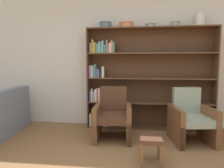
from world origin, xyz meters
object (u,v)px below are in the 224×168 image
vase_tall (200,20)px  footstool (151,143)px  bowl_sage (106,25)px  bowl_terracotta (175,24)px  bowl_copper (126,25)px  armchair_cushioned (191,119)px  armchair_leather (113,116)px  bookshelf (139,80)px  bowl_slate (151,25)px

vase_tall → footstool: vase_tall is taller
bowl_sage → bowl_terracotta: 1.37m
bowl_terracotta → footstool: bowl_terracotta is taller
bowl_sage → bowl_copper: size_ratio=0.90×
armchair_cushioned → bowl_sage: bearing=-29.9°
bowl_sage → armchair_leather: size_ratio=0.28×
bowl_sage → vase_tall: 1.83m
bookshelf → bowl_copper: bearing=-174.0°
footstool → bowl_slate: bearing=87.3°
vase_tall → bowl_terracotta: bearing=180.0°
bookshelf → bowl_terracotta: (0.68, -0.03, 1.10)m
armchair_leather → bowl_slate: bearing=-139.8°
bowl_sage → bowl_copper: bowl_sage is taller
bowl_sage → armchair_cushioned: bearing=-21.9°
armchair_leather → armchair_cushioned: same height
bowl_slate → footstool: size_ratio=0.58×
vase_tall → armchair_cushioned: 1.90m
bowl_terracotta → armchair_leather: bowl_terracotta is taller
bowl_slate → armchair_leather: bowl_slate is taller
armchair_cushioned → footstool: size_ratio=2.52×
bowl_copper → bowl_terracotta: (0.95, 0.00, -0.00)m
bowl_copper → armchair_leather: size_ratio=0.32×
bowl_terracotta → bowl_sage: bearing=180.0°
footstool → armchair_cushioned: bearing=49.1°
vase_tall → bowl_copper: bearing=180.0°
bowl_terracotta → armchair_leather: (-1.15, -0.63, -1.71)m
bowl_sage → bowl_slate: (0.90, -0.00, -0.02)m
bowl_copper → armchair_leather: bearing=-107.4°
armchair_cushioned → vase_tall: bearing=-121.0°
bowl_copper → armchair_cushioned: 2.16m
vase_tall → bowl_sage: bearing=180.0°
bowl_sage → armchair_leather: bearing=-70.2°
bowl_copper → vase_tall: bearing=0.0°
bowl_copper → armchair_cushioned: bearing=-28.8°
armchair_cushioned → armchair_leather: bearing=-8.1°
bowl_terracotta → vase_tall: vase_tall is taller
vase_tall → armchair_leather: size_ratio=0.29×
armchair_cushioned → footstool: (-0.73, -0.85, -0.12)m
footstool → bowl_terracotta: bearing=70.0°
vase_tall → armchair_leather: bearing=-158.6°
armchair_leather → armchair_cushioned: (1.34, -0.00, 0.00)m
bowl_slate → footstool: bearing=-92.7°
footstool → bookshelf: bearing=95.4°
bookshelf → vase_tall: (1.14, -0.03, 1.16)m
bowl_copper → armchair_cushioned: (1.14, -0.63, -1.72)m
bowl_slate → armchair_cushioned: (0.67, -0.63, -1.70)m
bookshelf → bowl_terracotta: size_ratio=13.71×
bowl_terracotta → armchair_cushioned: 1.84m
bowl_sage → bowl_terracotta: size_ratio=1.39×
bookshelf → armchair_cushioned: 1.25m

